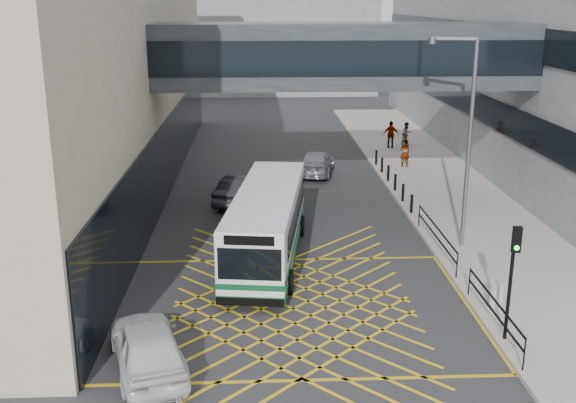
{
  "coord_description": "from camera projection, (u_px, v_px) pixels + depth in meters",
  "views": [
    {
      "loc": [
        -1.12,
        -20.77,
        10.02
      ],
      "look_at": [
        0.0,
        4.0,
        2.6
      ],
      "focal_mm": 42.0,
      "sensor_mm": 36.0,
      "label": 1
    }
  ],
  "objects": [
    {
      "name": "car_white",
      "position": [
        148.0,
        346.0,
        18.79
      ],
      "size": [
        3.32,
        5.23,
        1.55
      ],
      "primitive_type": "imported",
      "rotation": [
        0.0,
        0.0,
        3.44
      ],
      "color": "silver",
      "rests_on": "ground"
    },
    {
      "name": "pavement",
      "position": [
        440.0,
        186.0,
        37.52
      ],
      "size": [
        6.0,
        54.0,
        0.16
      ],
      "primitive_type": "cube",
      "color": "#A8A39A",
      "rests_on": "ground"
    },
    {
      "name": "box_junction",
      "position": [
        293.0,
        309.0,
        22.8
      ],
      "size": [
        12.0,
        9.0,
        0.01
      ],
      "color": "gold",
      "rests_on": "ground"
    },
    {
      "name": "bollards",
      "position": [
        392.0,
        178.0,
        37.25
      ],
      "size": [
        0.14,
        10.14,
        0.9
      ],
      "color": "black",
      "rests_on": "pavement"
    },
    {
      "name": "kerb_railings",
      "position": [
        459.0,
        262.0,
        24.51
      ],
      "size": [
        0.05,
        12.54,
        1.0
      ],
      "color": "black",
      "rests_on": "pavement"
    },
    {
      "name": "car_dark",
      "position": [
        243.0,
        189.0,
        34.44
      ],
      "size": [
        3.42,
        5.2,
        1.52
      ],
      "primitive_type": "imported",
      "rotation": [
        0.0,
        0.0,
        2.8
      ],
      "color": "black",
      "rests_on": "ground"
    },
    {
      "name": "bus",
      "position": [
        268.0,
        222.0,
        26.86
      ],
      "size": [
        3.64,
        10.37,
        2.85
      ],
      "rotation": [
        0.0,
        0.0,
        -0.13
      ],
      "color": "white",
      "rests_on": "ground"
    },
    {
      "name": "skybridge",
      "position": [
        343.0,
        55.0,
        32.26
      ],
      "size": [
        20.0,
        4.1,
        3.0
      ],
      "color": "#32373C",
      "rests_on": "ground"
    },
    {
      "name": "pedestrian_b",
      "position": [
        407.0,
        134.0,
        47.72
      ],
      "size": [
        0.9,
        0.78,
        1.59
      ],
      "primitive_type": "imported",
      "rotation": [
        0.0,
        0.0,
        0.51
      ],
      "color": "gray",
      "rests_on": "pavement"
    },
    {
      "name": "pedestrian_a",
      "position": [
        405.0,
        153.0,
        41.39
      ],
      "size": [
        0.74,
        0.57,
        1.69
      ],
      "primitive_type": "imported",
      "rotation": [
        0.0,
        0.0,
        3.29
      ],
      "color": "gray",
      "rests_on": "pavement"
    },
    {
      "name": "ground",
      "position": [
        293.0,
        309.0,
        22.8
      ],
      "size": [
        120.0,
        120.0,
        0.0
      ],
      "primitive_type": "plane",
      "color": "#333335"
    },
    {
      "name": "pedestrian_c",
      "position": [
        391.0,
        135.0,
        46.63
      ],
      "size": [
        1.18,
        0.73,
        1.86
      ],
      "primitive_type": "imported",
      "rotation": [
        0.0,
        0.0,
        2.95
      ],
      "color": "gray",
      "rests_on": "pavement"
    },
    {
      "name": "car_silver",
      "position": [
        316.0,
        162.0,
        40.28
      ],
      "size": [
        2.77,
        4.95,
        1.45
      ],
      "primitive_type": "imported",
      "rotation": [
        0.0,
        0.0,
        2.96
      ],
      "color": "gray",
      "rests_on": "ground"
    },
    {
      "name": "traffic_light",
      "position": [
        513.0,
        267.0,
        19.69
      ],
      "size": [
        0.27,
        0.43,
        3.66
      ],
      "rotation": [
        0.0,
        0.0,
        -0.1
      ],
      "color": "black",
      "rests_on": "pavement"
    },
    {
      "name": "building_far",
      "position": [
        249.0,
        10.0,
        77.55
      ],
      "size": [
        28.0,
        16.0,
        18.0
      ],
      "primitive_type": "cube",
      "color": "gray",
      "rests_on": "ground"
    },
    {
      "name": "street_lamp",
      "position": [
        465.0,
        131.0,
        26.85
      ],
      "size": [
        1.9,
        0.8,
        8.51
      ],
      "rotation": [
        0.0,
        0.0,
        -0.3
      ],
      "color": "slate",
      "rests_on": "pavement"
    },
    {
      "name": "litter_bin",
      "position": [
        496.0,
        295.0,
        22.44
      ],
      "size": [
        0.49,
        0.49,
        0.85
      ],
      "primitive_type": "cylinder",
      "color": "#ADA89E",
      "rests_on": "pavement"
    }
  ]
}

